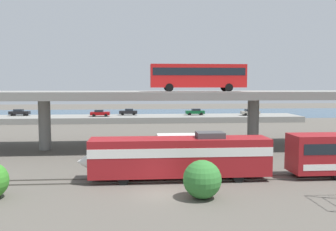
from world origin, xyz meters
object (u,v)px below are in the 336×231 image
transit_bus_on_overpass (198,75)px  parked_car_3 (195,112)px  service_truck_west (171,148)px  parked_car_0 (19,112)px  parked_car_1 (128,112)px  parked_car_2 (100,113)px  train_locomotive (171,155)px  parked_car_4 (250,112)px

transit_bus_on_overpass → parked_car_3: bearing=81.6°
service_truck_west → parked_car_0: 55.69m
parked_car_1 → parked_car_2: 7.02m
parked_car_2 → parked_car_3: size_ratio=0.97×
parked_car_0 → parked_car_3: same height
train_locomotive → parked_car_2: bearing=-77.1°
train_locomotive → transit_bus_on_overpass: transit_bus_on_overpass is taller
transit_bus_on_overpass → parked_car_3: transit_bus_on_overpass is taller
parked_car_2 → parked_car_1: bearing=27.8°
transit_bus_on_overpass → parked_car_0: 52.61m
service_truck_west → parked_car_2: (-12.00, 43.05, 0.41)m
parked_car_3 → parked_car_4: 12.55m
service_truck_west → parked_car_4: bearing=-117.1°
parked_car_3 → parked_car_1: bearing=-4.1°
transit_bus_on_overpass → service_truck_west: transit_bus_on_overpass is taller
parked_car_0 → transit_bus_on_overpass: bearing=-48.3°
parked_car_0 → parked_car_3: (40.20, -1.35, 0.00)m
train_locomotive → parked_car_0: bearing=-60.8°
service_truck_west → train_locomotive: bearing=85.2°
parked_car_4 → service_truck_west: bearing=-117.1°
parked_car_0 → train_locomotive: bearing=-60.8°
transit_bus_on_overpass → train_locomotive: bearing=-107.9°
transit_bus_on_overpass → parked_car_0: size_ratio=2.71×
parked_car_1 → parked_car_3: bearing=175.9°
parked_car_1 → parked_car_2: same height
train_locomotive → parked_car_3: train_locomotive is taller
parked_car_1 → parked_car_4: bearing=173.1°
transit_bus_on_overpass → parked_car_4: bearing=63.1°
parked_car_1 → parked_car_2: size_ratio=0.98×
parked_car_0 → parked_car_1: bearing=-0.6°
service_truck_west → parked_car_1: (-5.79, 46.33, 0.41)m
train_locomotive → transit_bus_on_overpass: bearing=-107.9°
train_locomotive → parked_car_0: train_locomotive is taller
parked_car_2 → transit_bus_on_overpass: bearing=-65.5°
parked_car_2 → parked_car_4: size_ratio=1.01×
transit_bus_on_overpass → parked_car_0: bearing=131.7°
parked_car_1 → parked_car_3: size_ratio=0.95×
parked_car_2 → parked_car_4: bearing=-0.2°
parked_car_4 → parked_car_1: bearing=173.1°
train_locomotive → parked_car_4: train_locomotive is taller
transit_bus_on_overpass → parked_car_3: size_ratio=2.75×
transit_bus_on_overpass → service_truck_west: 11.78m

